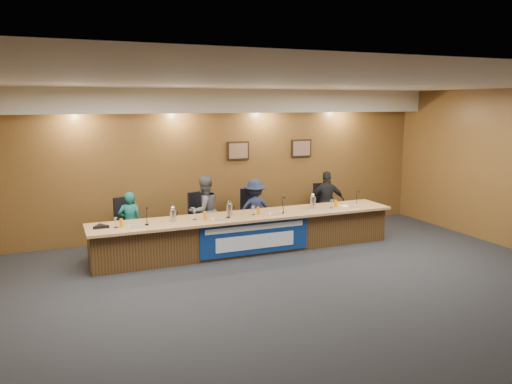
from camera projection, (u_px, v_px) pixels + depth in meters
floor at (304, 292)px, 7.77m from camera, size 10.00×10.00×0.00m
ceiling at (308, 83)px, 7.20m from camera, size 10.00×8.00×0.04m
wall_back at (221, 162)px, 11.12m from camera, size 10.00×0.04×3.20m
soffit at (224, 101)px, 10.65m from camera, size 10.00×0.50×0.50m
dais_body at (247, 234)px, 9.89m from camera, size 6.00×0.80×0.70m
dais_top at (248, 216)px, 9.77m from camera, size 6.10×0.95×0.05m
banner at (255, 238)px, 9.50m from camera, size 2.20×0.02×0.65m
banner_text_upper at (256, 228)px, 9.46m from camera, size 2.00×0.01×0.10m
banner_text_lower at (256, 242)px, 9.51m from camera, size 1.60×0.01×0.28m
wall_photo_left at (238, 151)px, 11.20m from camera, size 0.52×0.04×0.42m
wall_photo_right at (301, 148)px, 11.80m from camera, size 0.52×0.04×0.42m
panelist_a at (130, 223)px, 9.70m from camera, size 0.48×0.34×1.23m
panelist_b at (204, 211)px, 10.25m from camera, size 0.84×0.74×1.45m
panelist_c at (255, 210)px, 10.69m from camera, size 0.92×0.62×1.31m
panelist_d at (327, 202)px, 11.35m from camera, size 0.88×0.64×1.39m
office_chair_a at (130, 228)px, 9.81m from camera, size 0.59×0.59×0.08m
office_chair_b at (203, 221)px, 10.38m from camera, size 0.61×0.61×0.08m
office_chair_c at (253, 217)px, 10.81m from camera, size 0.48×0.48×0.08m
office_chair_d at (324, 210)px, 11.48m from camera, size 0.57×0.57×0.08m
nameplate_a at (137, 226)px, 8.70m from camera, size 0.24×0.08×0.10m
microphone_a at (147, 225)px, 8.94m from camera, size 0.07×0.07×0.02m
juice_glass_a at (121, 223)px, 8.78m from camera, size 0.06×0.06×0.15m
water_glass_a at (116, 223)px, 8.73m from camera, size 0.08×0.08×0.18m
nameplate_b at (219, 218)px, 9.25m from camera, size 0.24×0.08×0.10m
microphone_b at (228, 217)px, 9.50m from camera, size 0.07×0.07×0.02m
juice_glass_b at (205, 215)px, 9.36m from camera, size 0.06×0.06×0.15m
water_glass_b at (195, 215)px, 9.33m from camera, size 0.08×0.08×0.18m
nameplate_c at (276, 213)px, 9.70m from camera, size 0.24×0.08×0.10m
microphone_c at (282, 213)px, 9.91m from camera, size 0.07×0.07×0.02m
juice_glass_c at (258, 211)px, 9.78m from camera, size 0.06×0.06×0.15m
water_glass_c at (253, 211)px, 9.72m from camera, size 0.08×0.08×0.18m
nameplate_d at (353, 206)px, 10.37m from camera, size 0.24×0.08×0.10m
microphone_d at (355, 206)px, 10.56m from camera, size 0.07×0.07×0.02m
juice_glass_d at (336, 204)px, 10.47m from camera, size 0.06×0.06×0.15m
water_glass_d at (331, 204)px, 10.37m from camera, size 0.08×0.08×0.18m
carafe_left at (173, 215)px, 9.18m from camera, size 0.12×0.12×0.23m
carafe_mid at (229, 210)px, 9.64m from camera, size 0.12×0.12×0.24m
carafe_right at (313, 203)px, 10.30m from camera, size 0.12×0.12×0.26m
speakerphone at (101, 226)px, 8.74m from camera, size 0.32×0.32×0.05m
paper_stack at (347, 206)px, 10.54m from camera, size 0.26×0.33×0.01m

